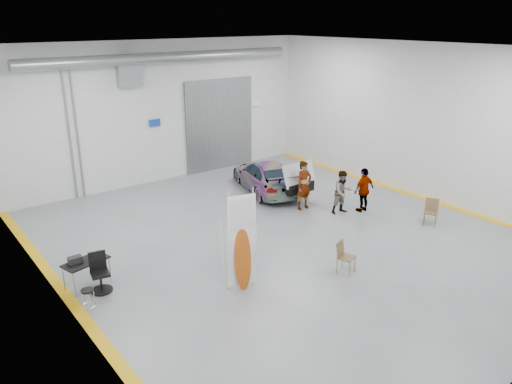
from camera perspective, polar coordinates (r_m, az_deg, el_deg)
ground at (r=16.50m, az=3.17°, el=-5.23°), size 16.00×16.00×0.00m
room_shell at (r=17.11m, az=-0.85°, el=10.02°), size 14.02×16.18×6.01m
sedan_car at (r=20.65m, az=1.12°, el=1.84°), size 3.00×4.70×1.27m
person_a at (r=18.67m, az=5.51°, el=0.78°), size 0.68×0.45×1.86m
person_b at (r=18.50m, az=9.88°, el=-0.00°), size 0.90×0.75×1.62m
person_c at (r=18.80m, az=12.24°, el=0.25°), size 0.97×0.41×1.67m
surfboard_display at (r=13.09m, az=-1.37°, el=-6.58°), size 0.78×0.35×2.81m
folding_chair_near at (r=14.46m, az=10.21°, el=-7.99°), size 0.56×0.60×0.93m
folding_chair_far at (r=18.34m, az=19.24°, el=-2.75°), size 0.58×0.71×0.92m
shop_stool at (r=13.11m, az=-18.58°, el=-11.74°), size 0.33×0.33×0.64m
work_table at (r=14.10m, az=-19.16°, el=-7.52°), size 1.29×0.86×0.97m
office_chair at (r=13.90m, az=-17.47°, el=-9.02°), size 0.56×0.57×1.06m
trunk_lid at (r=19.05m, az=4.76°, el=2.30°), size 1.48×0.90×0.04m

